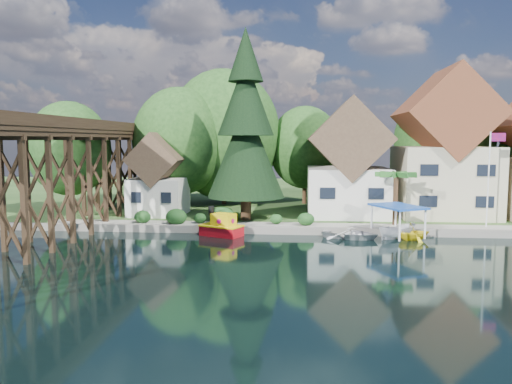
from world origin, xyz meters
TOP-DOWN VIEW (x-y plane):
  - ground at (0.00, 0.00)m, footprint 140.00×140.00m
  - bank at (0.00, 34.00)m, footprint 140.00×52.00m
  - seawall at (4.00, 8.00)m, footprint 60.00×0.40m
  - promenade at (6.00, 9.30)m, footprint 50.00×2.60m
  - trestle_bridge at (-16.00, 5.17)m, footprint 4.12×44.18m
  - house_left at (7.00, 16.00)m, footprint 7.64×8.64m
  - house_center at (16.00, 16.50)m, footprint 8.65×9.18m
  - shed at (-11.00, 14.50)m, footprint 5.09×5.40m
  - bg_trees at (1.00, 21.25)m, footprint 49.90×13.30m
  - shrubs at (-4.60, 9.26)m, footprint 15.76×2.47m
  - conifer at (-2.32, 11.96)m, footprint 6.85×6.85m
  - palm_tree at (10.43, 10.18)m, footprint 3.94×3.94m
  - flagpole at (17.83, 9.72)m, footprint 1.23×0.11m
  - tugboat at (-3.71, 6.89)m, footprint 3.77×3.03m
  - boat_white_a at (6.43, 6.82)m, footprint 5.12×4.33m
  - boat_canopy at (10.01, 6.84)m, footprint 4.32×4.90m
  - boat_yellow at (11.09, 6.55)m, footprint 3.18×2.89m

SIDE VIEW (x-z plane):
  - ground at x=0.00m, z-range 0.00..0.00m
  - bank at x=0.00m, z-range 0.00..0.50m
  - seawall at x=4.00m, z-range 0.00..0.62m
  - boat_white_a at x=6.43m, z-range 0.00..0.90m
  - promenade at x=6.00m, z-range 0.50..0.56m
  - boat_yellow at x=11.09m, z-range 0.00..1.44m
  - tugboat at x=-3.71m, z-range -0.48..1.92m
  - boat_canopy at x=10.01m, z-range -0.19..2.44m
  - shrubs at x=-4.60m, z-range 0.38..2.08m
  - shed at x=-11.00m, z-range -0.10..7.75m
  - palm_tree at x=10.43m, z-range 2.27..7.02m
  - house_left at x=7.00m, z-range -0.37..10.65m
  - flagpole at x=17.83m, z-range 1.38..9.19m
  - trestle_bridge at x=-16.00m, z-range 0.70..10.00m
  - house_center at x=16.00m, z-range -0.53..13.36m
  - bg_trees at x=1.00m, z-range 2.00..12.57m
  - conifer at x=-2.32m, z-range 0.19..17.06m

